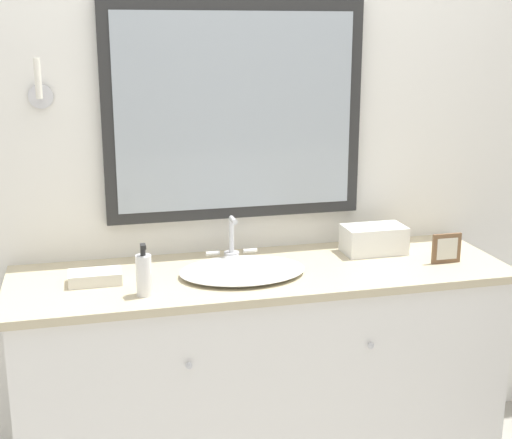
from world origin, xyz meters
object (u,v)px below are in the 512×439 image
(appliance_box, at_px, (374,239))
(picture_frame, at_px, (446,248))
(sink_basin, at_px, (242,269))
(soap_bottle, at_px, (144,274))

(appliance_box, height_order, picture_frame, picture_frame)
(sink_basin, height_order, appliance_box, sink_basin)
(picture_frame, bearing_deg, soap_bottle, -176.48)
(sink_basin, height_order, picture_frame, sink_basin)
(sink_basin, relative_size, picture_frame, 3.97)
(soap_bottle, height_order, appliance_box, soap_bottle)
(picture_frame, bearing_deg, appliance_box, 138.77)
(sink_basin, bearing_deg, picture_frame, -4.44)
(sink_basin, distance_m, appliance_box, 0.59)
(soap_bottle, relative_size, picture_frame, 1.56)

